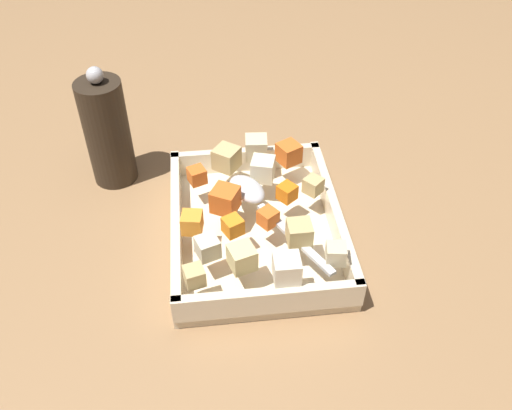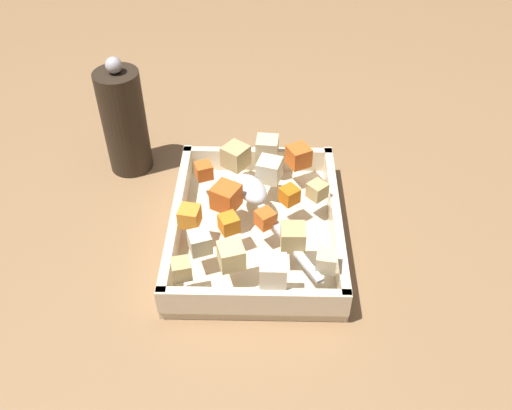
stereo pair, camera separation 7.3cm
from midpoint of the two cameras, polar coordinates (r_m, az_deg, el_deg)
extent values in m
plane|color=#936D47|center=(0.78, -2.76, -3.38)|extent=(4.00, 4.00, 0.00)
cube|color=beige|center=(0.77, -2.72, -3.14)|extent=(0.29, 0.23, 0.01)
cube|color=beige|center=(0.76, 5.36, -1.09)|extent=(0.29, 0.01, 0.04)
cube|color=beige|center=(0.76, -11.02, -2.36)|extent=(0.29, 0.01, 0.04)
cube|color=beige|center=(0.66, -1.82, -10.08)|extent=(0.01, 0.23, 0.04)
cube|color=beige|center=(0.86, -3.52, 4.65)|extent=(0.01, 0.23, 0.04)
cube|color=orange|center=(0.79, -8.81, 2.94)|extent=(0.03, 0.03, 0.02)
cube|color=orange|center=(0.75, 0.46, 1.21)|extent=(0.03, 0.03, 0.02)
cube|color=orange|center=(0.70, -5.40, -2.31)|extent=(0.03, 0.03, 0.02)
cube|color=orange|center=(0.71, -1.68, -1.44)|extent=(0.03, 0.03, 0.02)
cube|color=orange|center=(0.81, 0.84, 5.32)|extent=(0.04, 0.04, 0.03)
cube|color=orange|center=(0.71, -9.59, -1.93)|extent=(0.03, 0.03, 0.03)
cube|color=orange|center=(0.73, -6.07, 0.45)|extent=(0.04, 0.04, 0.03)
cube|color=tan|center=(0.69, 1.48, -3.08)|extent=(0.03, 0.03, 0.03)
cube|color=beige|center=(0.67, 5.20, -5.18)|extent=(0.03, 0.03, 0.02)
cube|color=beige|center=(0.78, -1.97, 3.65)|extent=(0.04, 0.04, 0.03)
cube|color=tan|center=(0.65, -9.65, -7.43)|extent=(0.03, 0.03, 0.02)
cube|color=tan|center=(0.80, -5.69, 4.75)|extent=(0.05, 0.05, 0.03)
cube|color=beige|center=(0.82, -2.53, 5.88)|extent=(0.03, 0.03, 0.03)
cube|color=#E0CC89|center=(0.66, -4.65, -5.60)|extent=(0.04, 0.04, 0.03)
cube|color=tan|center=(0.76, 3.23, 1.94)|extent=(0.03, 0.03, 0.02)
cube|color=silver|center=(0.64, -0.04, -6.77)|extent=(0.03, 0.03, 0.03)
cube|color=beige|center=(0.68, -8.14, -4.51)|extent=(0.03, 0.03, 0.03)
ellipsoid|color=silver|center=(0.76, -3.73, 1.55)|extent=(0.08, 0.07, 0.02)
cube|color=silver|center=(0.70, 1.02, -3.56)|extent=(0.14, 0.08, 0.01)
cylinder|color=#2D2319|center=(0.86, -17.55, 7.06)|extent=(0.07, 0.07, 0.17)
sphere|color=#B7B7BC|center=(0.82, -18.94, 12.55)|extent=(0.02, 0.02, 0.02)
camera|label=1|loc=(0.04, -92.87, -2.58)|focal=38.54mm
camera|label=2|loc=(0.04, 87.13, 2.58)|focal=38.54mm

